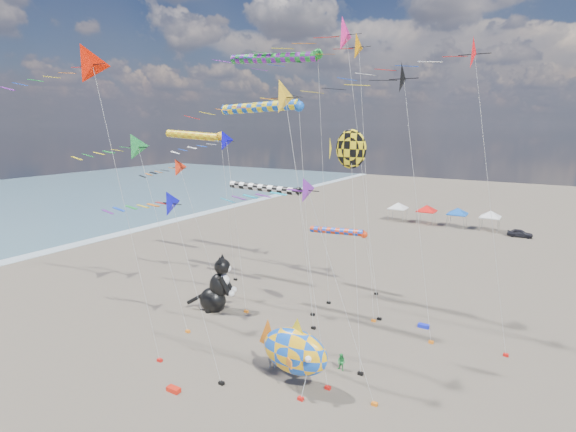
# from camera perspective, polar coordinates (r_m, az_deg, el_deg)

# --- Properties ---
(ground) EXTENTS (260.00, 260.00, 0.00)m
(ground) POSITION_cam_1_polar(r_m,az_deg,el_deg) (29.20, -13.70, -23.62)
(ground) COLOR brown
(ground) RESTS_ON ground
(delta_kite_0) EXTENTS (11.89, 2.28, 16.14)m
(delta_kite_0) POSITION_cam_1_polar(r_m,az_deg,el_deg) (38.50, -18.69, 8.00)
(delta_kite_0) COLOR #1F8D3B
(delta_kite_0) RESTS_ON ground
(delta_kite_1) EXTENTS (17.43, 2.98, 25.43)m
(delta_kite_1) POSITION_cam_1_polar(r_m,az_deg,el_deg) (39.98, 5.32, 21.58)
(delta_kite_1) COLOR #FB268F
(delta_kite_1) RESTS_ON ground
(delta_kite_2) EXTENTS (12.34, 2.31, 24.11)m
(delta_kite_2) POSITION_cam_1_polar(r_m,az_deg,el_deg) (38.69, 6.70, 20.28)
(delta_kite_2) COLOR orange
(delta_kite_2) RESTS_ON ground
(delta_kite_3) EXTENTS (8.38, 1.88, 16.32)m
(delta_kite_3) POSITION_cam_1_polar(r_m,az_deg,el_deg) (40.25, -9.43, 9.03)
(delta_kite_3) COLOR #0D06DA
(delta_kite_3) RESTS_ON ground
(delta_kite_4) EXTENTS (14.32, 2.40, 22.73)m
(delta_kite_4) POSITION_cam_1_polar(r_m,az_deg,el_deg) (35.22, 19.48, 18.31)
(delta_kite_4) COLOR red
(delta_kite_4) RESTS_ON ground
(delta_kite_5) EXTENTS (15.04, 2.49, 21.37)m
(delta_kite_5) POSITION_cam_1_polar(r_m,az_deg,el_deg) (35.37, 12.50, 16.34)
(delta_kite_5) COLOR black
(delta_kite_5) RESTS_ON ground
(delta_kite_6) EXTENTS (14.59, 2.85, 22.13)m
(delta_kite_6) POSITION_cam_1_polar(r_m,az_deg,el_deg) (34.76, -23.52, 16.88)
(delta_kite_6) COLOR red
(delta_kite_6) RESTS_ON ground
(delta_kite_7) EXTENTS (9.78, 1.69, 13.74)m
(delta_kite_7) POSITION_cam_1_polar(r_m,az_deg,el_deg) (27.02, 2.74, 2.61)
(delta_kite_7) COLOR purple
(delta_kite_7) RESTS_ON ground
(delta_kite_8) EXTENTS (12.44, 2.35, 19.60)m
(delta_kite_8) POSITION_cam_1_polar(r_m,az_deg,el_deg) (28.85, -4.08, 14.43)
(delta_kite_8) COLOR yellow
(delta_kite_8) RESTS_ON ground
(delta_kite_9) EXTENTS (9.99, 1.91, 12.48)m
(delta_kite_9) POSITION_cam_1_polar(r_m,az_deg,el_deg) (30.39, -15.42, 0.69)
(delta_kite_9) COLOR #1010D6
(delta_kite_9) RESTS_ON ground
(delta_kite_10) EXTENTS (8.52, 1.82, 13.66)m
(delta_kite_10) POSITION_cam_1_polar(r_m,az_deg,el_deg) (43.83, -12.73, 5.64)
(delta_kite_10) COLOR #FC3313
(delta_kite_10) RESTS_ON ground
(windsock_0) EXTENTS (7.71, 0.72, 6.36)m
(windsock_0) POSITION_cam_1_polar(r_m,az_deg,el_deg) (46.07, 6.57, -2.00)
(windsock_0) COLOR red
(windsock_0) RESTS_ON ground
(windsock_1) EXTENTS (9.08, 0.84, 18.48)m
(windsock_1) POSITION_cam_1_polar(r_m,az_deg,el_deg) (37.21, -3.12, 13.53)
(windsock_1) COLOR blue
(windsock_1) RESTS_ON ground
(windsock_2) EXTENTS (9.06, 0.87, 15.96)m
(windsock_2) POSITION_cam_1_polar(r_m,az_deg,el_deg) (50.07, -11.49, 9.91)
(windsock_2) COLOR orange
(windsock_2) RESTS_ON ground
(windsock_3) EXTENTS (8.89, 0.68, 11.44)m
(windsock_3) POSITION_cam_1_polar(r_m,az_deg,el_deg) (40.24, -2.66, 3.45)
(windsock_3) COLOR black
(windsock_3) RESTS_ON ground
(windsock_4) EXTENTS (10.94, 0.91, 23.12)m
(windsock_4) POSITION_cam_1_polar(r_m,az_deg,el_deg) (43.43, -1.38, 19.36)
(windsock_4) COLOR #1A922D
(windsock_4) RESTS_ON ground
(angelfish_kite) EXTENTS (3.74, 3.02, 16.38)m
(angelfish_kite) POSITION_cam_1_polar(r_m,az_deg,el_deg) (30.84, 7.64, 8.21)
(angelfish_kite) COLOR yellow
(angelfish_kite) RESTS_ON ground
(cat_inflatable) EXTENTS (4.35, 3.40, 5.25)m
(cat_inflatable) POSITION_cam_1_polar(r_m,az_deg,el_deg) (41.47, -9.28, -8.43)
(cat_inflatable) COLOR black
(cat_inflatable) RESTS_ON ground
(fish_inflatable) EXTENTS (6.20, 3.04, 4.87)m
(fish_inflatable) POSITION_cam_1_polar(r_m,az_deg,el_deg) (29.79, 0.78, -16.78)
(fish_inflatable) COLOR blue
(fish_inflatable) RESTS_ON ground
(person_adult) EXTENTS (0.76, 0.67, 1.74)m
(person_adult) POSITION_cam_1_polar(r_m,az_deg,el_deg) (32.71, -2.01, -17.36)
(person_adult) COLOR slate
(person_adult) RESTS_ON ground
(child_green) EXTENTS (0.65, 0.54, 1.24)m
(child_green) POSITION_cam_1_polar(r_m,az_deg,el_deg) (32.70, 6.79, -17.95)
(child_green) COLOR #208D3C
(child_green) RESTS_ON ground
(child_blue) EXTENTS (0.60, 0.67, 1.09)m
(child_blue) POSITION_cam_1_polar(r_m,az_deg,el_deg) (35.27, 1.84, -15.68)
(child_blue) COLOR #203AAA
(child_blue) RESTS_ON ground
(kite_bag_0) EXTENTS (0.90, 0.44, 0.30)m
(kite_bag_0) POSITION_cam_1_polar(r_m,az_deg,el_deg) (31.42, -14.33, -20.56)
(kite_bag_0) COLOR red
(kite_bag_0) RESTS_ON ground
(kite_bag_1) EXTENTS (0.90, 0.44, 0.30)m
(kite_bag_1) POSITION_cam_1_polar(r_m,az_deg,el_deg) (40.26, 16.84, -13.22)
(kite_bag_1) COLOR #1623E0
(kite_bag_1) RESTS_ON ground
(kite_bag_2) EXTENTS (0.90, 0.44, 0.30)m
(kite_bag_2) POSITION_cam_1_polar(r_m,az_deg,el_deg) (33.62, 0.67, -17.89)
(kite_bag_2) COLOR black
(kite_bag_2) RESTS_ON ground
(tent_row) EXTENTS (19.20, 4.20, 3.80)m
(tent_row) POSITION_cam_1_polar(r_m,az_deg,el_deg) (79.37, 18.98, 1.06)
(tent_row) COLOR silver
(tent_row) RESTS_ON ground
(parked_car) EXTENTS (3.54, 1.46, 1.20)m
(parked_car) POSITION_cam_1_polar(r_m,az_deg,el_deg) (76.39, 27.37, -1.95)
(parked_car) COLOR #26262D
(parked_car) RESTS_ON ground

